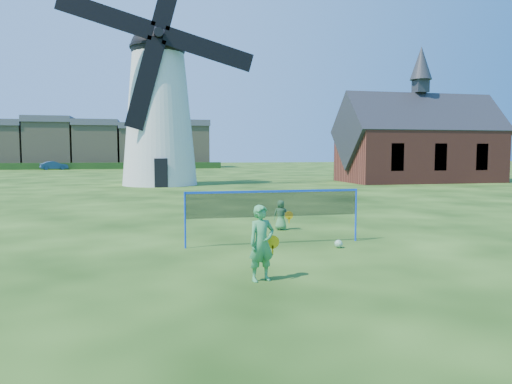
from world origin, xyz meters
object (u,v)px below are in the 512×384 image
at_px(chapel, 419,144).
at_px(badminton_net, 274,205).
at_px(windmill, 159,107).
at_px(play_ball, 339,244).
at_px(player_boy, 281,215).
at_px(car_right, 54,166).
at_px(player_girl, 262,243).

xyz_separation_m(chapel, badminton_net, (-20.08, -25.63, -2.19)).
distance_m(windmill, play_ball, 28.16).
bearing_deg(badminton_net, player_boy, 69.86).
height_order(badminton_net, player_boy, badminton_net).
distance_m(windmill, player_boy, 24.78).
bearing_deg(chapel, windmill, 178.25).
bearing_deg(play_ball, player_boy, 102.16).
bearing_deg(player_boy, windmill, -64.44).
relative_size(chapel, car_right, 3.63).
bearing_deg(badminton_net, windmill, 95.36).
bearing_deg(player_girl, windmill, 76.54).
distance_m(player_boy, car_right, 64.03).
distance_m(windmill, car_right, 40.70).
xyz_separation_m(windmill, player_boy, (3.37, -23.88, -5.71)).
bearing_deg(windmill, player_boy, -81.97).
distance_m(play_ball, car_right, 67.41).
height_order(player_girl, car_right, player_girl).
bearing_deg(car_right, badminton_net, 175.35).
bearing_deg(windmill, badminton_net, -84.64).
distance_m(badminton_net, car_right, 66.15).
bearing_deg(player_boy, play_ball, 119.69).
bearing_deg(player_girl, chapel, 38.20).
bearing_deg(windmill, play_ball, -81.46).
height_order(chapel, play_ball, chapel).
xyz_separation_m(chapel, player_boy, (-19.19, -23.19, -2.83)).
distance_m(badminton_net, player_boy, 2.68).
distance_m(windmill, chapel, 22.75).
height_order(player_girl, play_ball, player_girl).
bearing_deg(chapel, play_ball, -124.88).
bearing_deg(chapel, badminton_net, -128.08).
relative_size(chapel, player_girl, 9.01).
bearing_deg(play_ball, badminton_net, 151.86).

